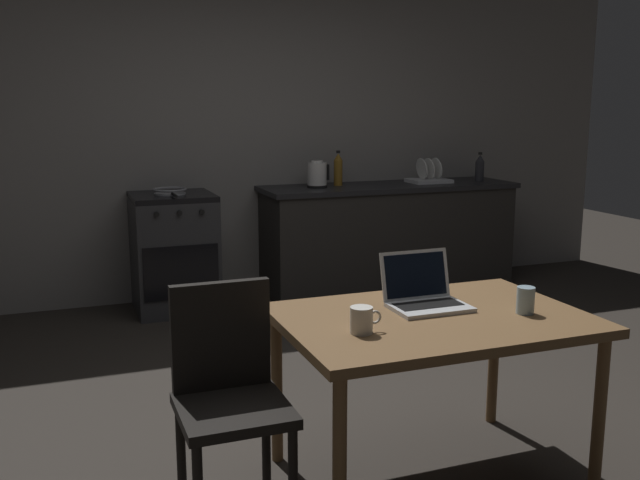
{
  "coord_description": "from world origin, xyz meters",
  "views": [
    {
      "loc": [
        -1.42,
        -3.15,
        1.56
      ],
      "look_at": [
        -0.01,
        0.61,
        0.79
      ],
      "focal_mm": 39.98,
      "sensor_mm": 36.0,
      "label": 1
    }
  ],
  "objects": [
    {
      "name": "dish_rack",
      "position": [
        1.58,
        2.18,
        0.94
      ],
      "size": [
        0.34,
        0.26,
        0.21
      ],
      "color": "silver",
      "rests_on": "kitchen_counter"
    },
    {
      "name": "bottle_b",
      "position": [
        0.77,
        2.26,
        1.03
      ],
      "size": [
        0.07,
        0.07,
        0.28
      ],
      "color": "#8C601E",
      "rests_on": "kitchen_counter"
    },
    {
      "name": "laptop",
      "position": [
        0.02,
        -0.58,
        0.76
      ],
      "size": [
        0.32,
        0.28,
        0.22
      ],
      "rotation": [
        0.0,
        0.0,
        -0.25
      ],
      "color": "silver",
      "rests_on": "dining_table"
    },
    {
      "name": "back_wall",
      "position": [
        0.3,
        2.53,
        1.33
      ],
      "size": [
        6.4,
        0.1,
        2.66
      ],
      "primitive_type": "cube",
      "color": "gray",
      "rests_on": "ground_plane"
    },
    {
      "name": "stove_oven",
      "position": [
        -0.6,
        2.18,
        0.45
      ],
      "size": [
        0.6,
        0.62,
        0.89
      ],
      "color": "#2D2D30",
      "rests_on": "ground_plane"
    },
    {
      "name": "drinking_glass",
      "position": [
        0.35,
        -0.81,
        0.77
      ],
      "size": [
        0.07,
        0.07,
        0.11
      ],
      "color": "#99B7C6",
      "rests_on": "dining_table"
    },
    {
      "name": "coffee_mug",
      "position": [
        -0.37,
        -0.81,
        0.76
      ],
      "size": [
        0.12,
        0.09,
        0.1
      ],
      "color": "silver",
      "rests_on": "dining_table"
    },
    {
      "name": "bottle",
      "position": [
        2.04,
        2.13,
        1.01
      ],
      "size": [
        0.08,
        0.08,
        0.25
      ],
      "color": "#2D2D33",
      "rests_on": "kitchen_counter"
    },
    {
      "name": "frying_pan",
      "position": [
        -0.61,
        2.16,
        0.92
      ],
      "size": [
        0.25,
        0.42,
        0.05
      ],
      "color": "gray",
      "rests_on": "stove_oven"
    },
    {
      "name": "kitchen_counter",
      "position": [
        1.2,
        2.18,
        0.45
      ],
      "size": [
        2.16,
        0.64,
        0.89
      ],
      "color": "#282623",
      "rests_on": "ground_plane"
    },
    {
      "name": "chair",
      "position": [
        -0.86,
        -0.68,
        0.52
      ],
      "size": [
        0.4,
        0.4,
        0.9
      ],
      "rotation": [
        0.0,
        0.0,
        0.34
      ],
      "color": "black",
      "rests_on": "ground_plane"
    },
    {
      "name": "ground_plane",
      "position": [
        0.0,
        0.0,
        0.0
      ],
      "size": [
        12.0,
        12.0,
        0.0
      ],
      "primitive_type": "plane",
      "color": "#2D2823"
    },
    {
      "name": "dining_table",
      "position": [
        -0.01,
        -0.7,
        0.64
      ],
      "size": [
        1.23,
        0.85,
        0.71
      ],
      "color": "brown",
      "rests_on": "ground_plane"
    },
    {
      "name": "electric_kettle",
      "position": [
        0.56,
        2.18,
        0.99
      ],
      "size": [
        0.18,
        0.16,
        0.22
      ],
      "color": "black",
      "rests_on": "kitchen_counter"
    }
  ]
}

